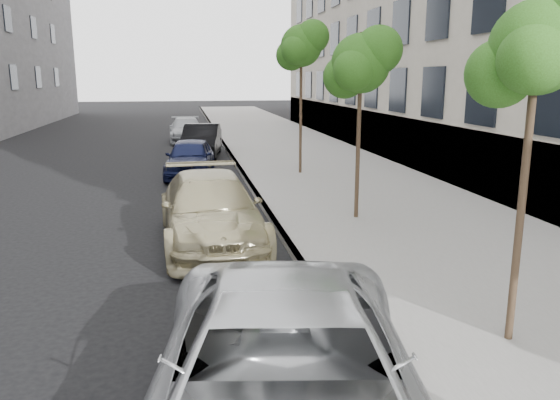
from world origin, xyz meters
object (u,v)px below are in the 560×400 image
object	(u,v)px
tree_far	(302,46)
sedan_blue	(190,158)
tree_mid	(362,63)
sedan_rear	(187,130)
minivan	(286,387)
suv	(211,210)
sedan_black	(202,141)
tree_near	(539,48)

from	to	relation	value
tree_far	sedan_blue	distance (m)	5.55
tree_mid	sedan_rear	bearing A→B (deg)	102.24
tree_mid	sedan_blue	size ratio (longest dim) A/B	1.13
tree_far	sedan_blue	bearing A→B (deg)	170.15
tree_mid	sedan_blue	world-z (taller)	tree_mid
tree_mid	minivan	world-z (taller)	tree_mid
minivan	suv	xyz separation A→B (m)	(-0.30, 7.04, -0.04)
tree_far	sedan_black	bearing A→B (deg)	120.22
suv	sedan_black	bearing A→B (deg)	86.14
minivan	suv	bearing A→B (deg)	101.67
tree_mid	tree_far	bearing A→B (deg)	90.00
sedan_rear	tree_near	bearing A→B (deg)	-82.17
suv	sedan_blue	size ratio (longest dim) A/B	1.27
sedan_blue	sedan_black	xyz separation A→B (m)	(0.60, 5.03, 0.04)
minivan	sedan_rear	xyz separation A→B (m)	(-0.61, 26.26, -0.12)
sedan_blue	sedan_rear	distance (m)	10.95
sedan_black	sedan_rear	size ratio (longest dim) A/B	0.97
tree_near	sedan_black	size ratio (longest dim) A/B	1.02
sedan_black	tree_near	bearing A→B (deg)	-72.05
tree_near	sedan_blue	size ratio (longest dim) A/B	1.12
tree_near	sedan_blue	distance (m)	14.58
suv	tree_near	bearing A→B (deg)	-58.67
suv	sedan_blue	bearing A→B (deg)	89.47
sedan_black	sedan_rear	xyz separation A→B (m)	(-0.61, 5.91, -0.06)
suv	sedan_rear	distance (m)	19.22
sedan_black	minivan	bearing A→B (deg)	-82.13
tree_far	sedan_blue	size ratio (longest dim) A/B	1.32
tree_mid	sedan_rear	world-z (taller)	tree_mid
tree_near	sedan_black	xyz separation A→B (m)	(-3.33, 18.71, -3.11)
tree_mid	tree_near	bearing A→B (deg)	-90.00
sedan_rear	tree_far	bearing A→B (deg)	-72.56
tree_far	minivan	size ratio (longest dim) A/B	0.95
tree_far	sedan_black	size ratio (longest dim) A/B	1.21
tree_mid	minivan	xyz separation A→B (m)	(-3.33, -8.14, -3.04)
tree_near	sedan_rear	size ratio (longest dim) A/B	0.98
tree_near	minivan	world-z (taller)	tree_near
tree_mid	tree_far	world-z (taller)	tree_far
suv	sedan_rear	bearing A→B (deg)	88.34
minivan	sedan_black	xyz separation A→B (m)	(0.00, 20.35, -0.05)
sedan_blue	sedan_rear	world-z (taller)	sedan_blue
suv	sedan_rear	world-z (taller)	suv
tree_mid	suv	bearing A→B (deg)	-163.22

